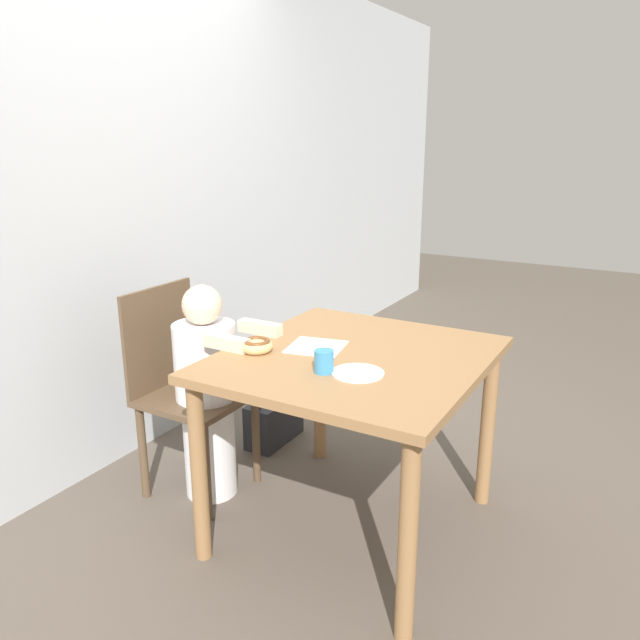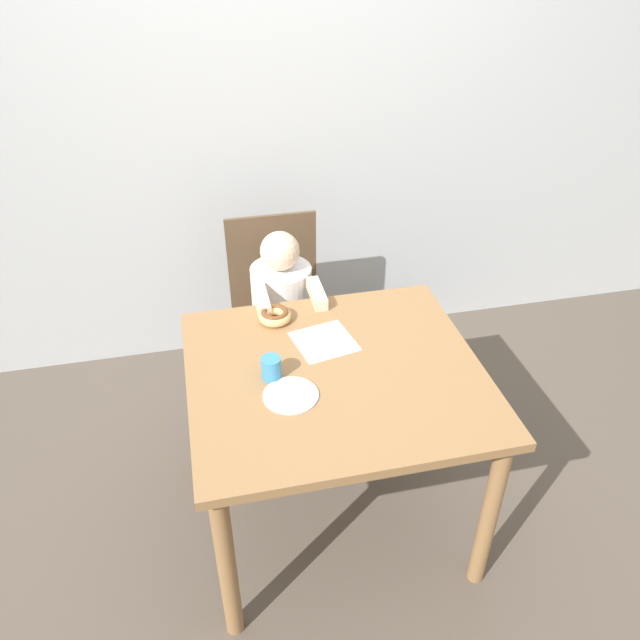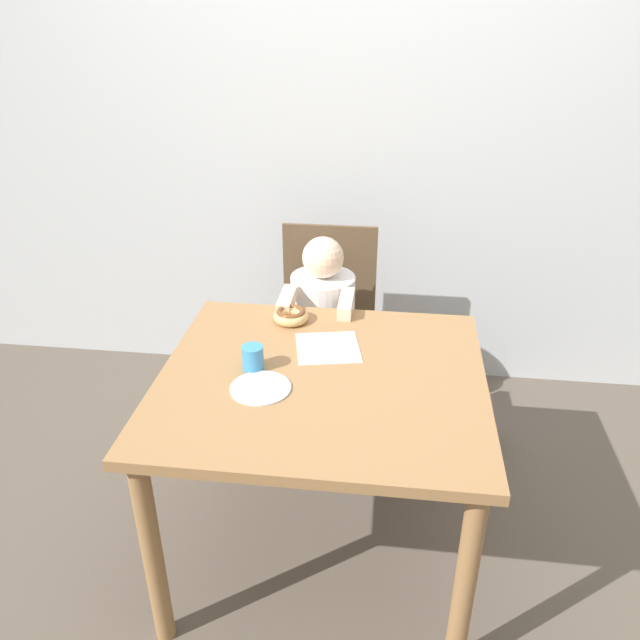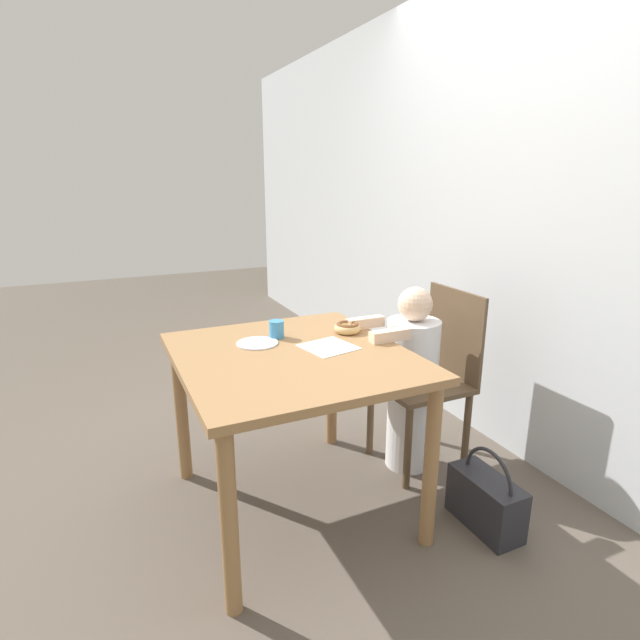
% 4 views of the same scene
% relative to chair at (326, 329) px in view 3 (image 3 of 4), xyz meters
% --- Properties ---
extents(ground_plane, '(12.00, 12.00, 0.00)m').
position_rel_chair_xyz_m(ground_plane, '(0.08, -0.79, -0.48)').
color(ground_plane, brown).
extents(wall_back, '(8.00, 0.05, 2.50)m').
position_rel_chair_xyz_m(wall_back, '(0.08, 0.49, 0.77)').
color(wall_back, silver).
rests_on(wall_back, ground_plane).
extents(dining_table, '(1.01, 0.93, 0.74)m').
position_rel_chair_xyz_m(dining_table, '(0.08, -0.79, 0.16)').
color(dining_table, olive).
rests_on(dining_table, ground_plane).
extents(chair, '(0.41, 0.42, 0.91)m').
position_rel_chair_xyz_m(chair, '(0.00, 0.00, 0.00)').
color(chair, brown).
rests_on(chair, ground_plane).
extents(child_figure, '(0.27, 0.44, 0.95)m').
position_rel_chair_xyz_m(child_figure, '(0.00, -0.12, -0.01)').
color(child_figure, white).
rests_on(child_figure, ground_plane).
extents(donut, '(0.13, 0.13, 0.05)m').
position_rel_chair_xyz_m(donut, '(-0.08, -0.44, 0.29)').
color(donut, '#DBB270').
rests_on(donut, dining_table).
extents(napkin, '(0.24, 0.24, 0.00)m').
position_rel_chair_xyz_m(napkin, '(0.07, -0.62, 0.27)').
color(napkin, white).
rests_on(napkin, dining_table).
extents(handbag, '(0.34, 0.15, 0.37)m').
position_rel_chair_xyz_m(handbag, '(0.54, -0.09, -0.35)').
color(handbag, '#232328').
rests_on(handbag, ground_plane).
extents(cup, '(0.07, 0.07, 0.08)m').
position_rel_chair_xyz_m(cup, '(-0.14, -0.77, 0.31)').
color(cup, teal).
rests_on(cup, dining_table).
extents(plate, '(0.18, 0.18, 0.01)m').
position_rel_chair_xyz_m(plate, '(-0.10, -0.88, 0.27)').
color(plate, silver).
rests_on(plate, dining_table).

